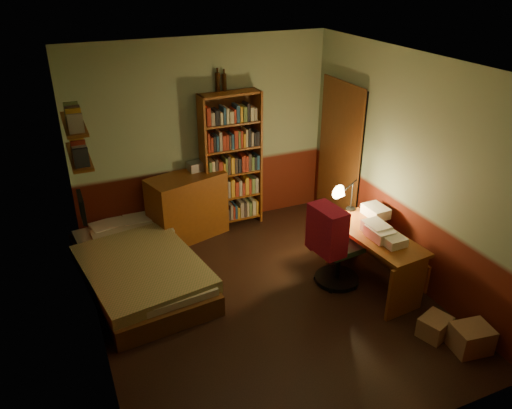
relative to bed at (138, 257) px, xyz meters
name	(u,v)px	position (x,y,z in m)	size (l,w,h in m)	color
floor	(265,302)	(1.19, -0.97, -0.33)	(3.50, 4.00, 0.02)	black
ceiling	(267,64)	(1.19, -0.97, 2.29)	(3.50, 4.00, 0.02)	silver
wall_back	(204,137)	(1.19, 1.04, 0.98)	(3.50, 0.02, 2.60)	gray
wall_left	(84,231)	(-0.57, -0.97, 0.98)	(0.02, 4.00, 2.60)	gray
wall_right	(408,170)	(2.95, -0.97, 0.98)	(0.02, 4.00, 2.60)	gray
wall_front	(390,315)	(1.19, -2.98, 0.98)	(3.50, 0.02, 2.60)	gray
doorway	(341,157)	(2.91, 0.33, 0.68)	(0.06, 0.90, 2.00)	black
door_trim	(338,158)	(2.88, 0.33, 0.68)	(0.02, 0.98, 2.08)	#4C2911
bed	(138,257)	(0.00, 0.00, 0.00)	(1.14, 2.14, 0.64)	olive
dresser	(187,206)	(0.84, 0.79, 0.13)	(1.00, 0.50, 0.89)	brown
mini_stereo	(197,166)	(1.04, 0.92, 0.63)	(0.22, 0.17, 0.12)	#B2B2B7
bookshelf	(231,162)	(1.52, 0.88, 0.63)	(0.82, 0.25, 1.90)	brown
bottle_left	(218,82)	(1.40, 0.99, 1.71)	(0.06, 0.06, 0.24)	black
bottle_right	(224,82)	(1.49, 0.99, 1.70)	(0.06, 0.06, 0.22)	black
desk	(373,259)	(2.47, -1.15, 0.02)	(0.52, 1.25, 0.67)	brown
paper_stack	(376,211)	(2.73, -0.78, 0.41)	(0.22, 0.31, 0.12)	silver
desk_lamp	(353,186)	(2.55, -0.52, 0.67)	(0.19, 0.19, 0.62)	black
office_chair	(340,242)	(2.14, -0.95, 0.22)	(0.54, 0.47, 1.08)	#264D31
red_jacket	(335,189)	(1.87, -1.17, 1.03)	(0.25, 0.46, 0.54)	#A7152F
wall_shelf_lower	(79,156)	(-0.45, 0.13, 1.28)	(0.20, 0.90, 0.03)	brown
wall_shelf_upper	(74,124)	(-0.45, 0.13, 1.63)	(0.20, 0.90, 0.03)	brown
framed_picture	(82,207)	(-0.53, -0.37, 0.93)	(0.04, 0.32, 0.26)	black
cardboard_box_a	(471,338)	(2.72, -2.46, -0.18)	(0.36, 0.29, 0.27)	#916D4B
cardboard_box_b	(435,327)	(2.54, -2.16, -0.21)	(0.30, 0.25, 0.21)	#916D4B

